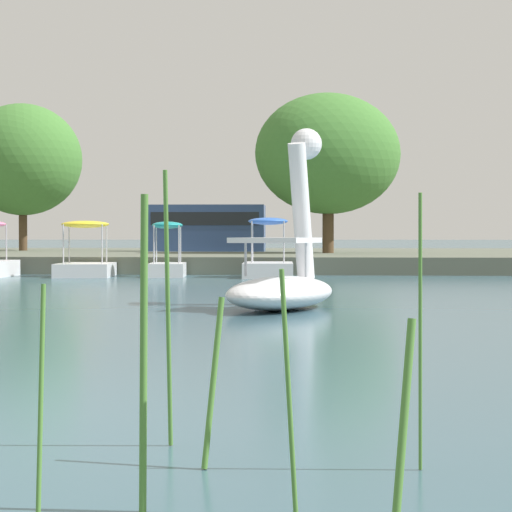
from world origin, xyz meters
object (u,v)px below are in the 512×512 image
pedal_boat_yellow (85,261)px  tree_sapling_by_fence (23,160)px  swan_boat (284,274)px  parked_van (207,226)px  pedal_boat_blue (268,262)px  pedal_boat_teal (167,260)px  tree_broadleaf_behind_dock (328,154)px

pedal_boat_yellow → tree_sapling_by_fence: tree_sapling_by_fence is taller
swan_boat → parked_van: (-3.96, 23.50, 0.95)m
pedal_boat_blue → pedal_boat_teal: 2.85m
tree_sapling_by_fence → parked_van: bearing=-7.7°
pedal_boat_yellow → parked_van: parked_van is taller
pedal_boat_teal → tree_sapling_by_fence: 15.61m
pedal_boat_teal → pedal_boat_blue: bearing=-6.2°
swan_boat → tree_sapling_by_fence: 27.49m
tree_sapling_by_fence → tree_broadleaf_behind_dock: (12.59, -4.69, -0.21)m
swan_boat → tree_broadleaf_behind_dock: bearing=87.6°
pedal_boat_blue → pedal_boat_yellow: bearing=178.4°
swan_boat → parked_van: size_ratio=0.68×
pedal_boat_teal → pedal_boat_yellow: size_ratio=0.84×
parked_van → tree_broadleaf_behind_dock: bearing=-37.1°
swan_boat → pedal_boat_teal: size_ratio=1.57×
swan_boat → tree_sapling_by_fence: tree_sapling_by_fence is taller
swan_boat → tree_sapling_by_fence: bearing=115.6°
pedal_boat_blue → parked_van: size_ratio=0.51×
tree_broadleaf_behind_dock → pedal_boat_yellow: bearing=-129.5°
swan_boat → pedal_boat_blue: swan_boat is taller
tree_sapling_by_fence → tree_broadleaf_behind_dock: size_ratio=1.00×
pedal_boat_blue → swan_boat: bearing=-85.6°
pedal_boat_blue → pedal_boat_yellow: pedal_boat_blue is taller
pedal_boat_blue → pedal_boat_teal: size_ratio=1.19×
swan_boat → pedal_boat_yellow: bearing=117.3°
parked_van → pedal_boat_blue: bearing=-75.6°
parked_van → tree_sapling_by_fence: bearing=172.3°
pedal_boat_teal → tree_sapling_by_fence: (-8.06, 12.81, 3.83)m
pedal_boat_blue → tree_sapling_by_fence: size_ratio=0.35×
swan_boat → pedal_boat_yellow: (-5.99, 11.60, -0.11)m
parked_van → swan_boat: bearing=-80.4°
pedal_boat_blue → pedal_boat_teal: pedal_boat_blue is taller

